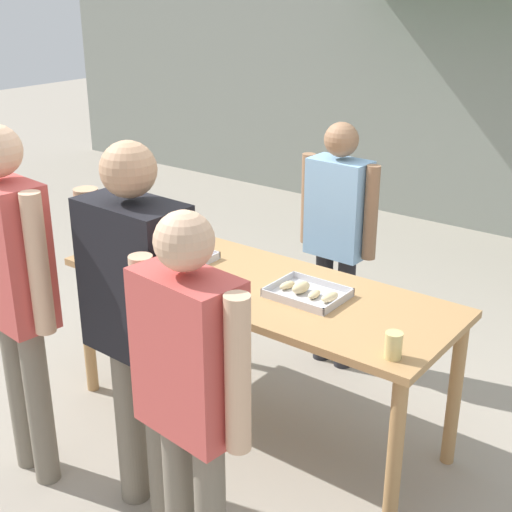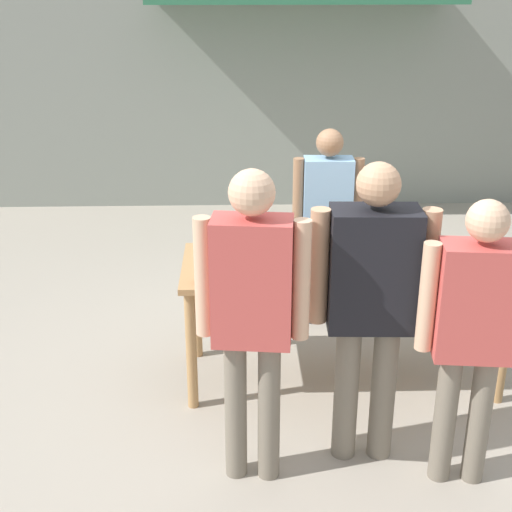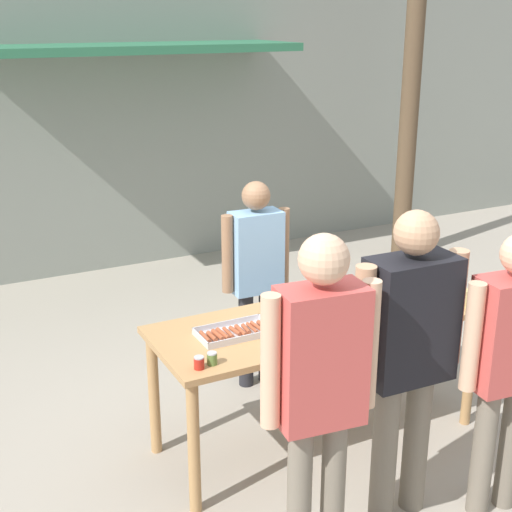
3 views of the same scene
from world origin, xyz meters
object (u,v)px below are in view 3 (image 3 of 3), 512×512
object	(u,v)px
condiment_jar_mustard	(199,363)
beer_cup	(464,298)
food_tray_sausages	(234,332)
person_customer_waiting_in_line	(408,344)
condiment_jar_ketchup	(212,358)
food_tray_buns	(359,305)
person_server_behind_table	(256,266)
person_customer_holding_hotdog	(320,380)
person_customer_with_cup	(509,353)

from	to	relation	value
condiment_jar_mustard	beer_cup	bearing A→B (deg)	0.28
condiment_jar_mustard	food_tray_sausages	bearing A→B (deg)	40.53
person_customer_waiting_in_line	beer_cup	bearing A→B (deg)	-146.18
person_customer_waiting_in_line	condiment_jar_ketchup	bearing A→B (deg)	-31.41
food_tray_buns	person_customer_waiting_in_line	size ratio (longest dim) A/B	0.21
food_tray_buns	person_customer_waiting_in_line	world-z (taller)	person_customer_waiting_in_line
food_tray_buns	person_customer_waiting_in_line	xyz separation A→B (m)	(-0.31, -0.88, 0.16)
person_server_behind_table	person_customer_waiting_in_line	bearing A→B (deg)	-87.37
condiment_jar_mustard	person_customer_waiting_in_line	size ratio (longest dim) A/B	0.04
person_customer_holding_hotdog	condiment_jar_mustard	bearing A→B (deg)	-60.54
food_tray_buns	person_server_behind_table	distance (m)	0.90
condiment_jar_mustard	person_customer_waiting_in_line	xyz separation A→B (m)	(0.97, -0.57, 0.15)
food_tray_sausages	person_customer_with_cup	distance (m)	1.57
person_customer_holding_hotdog	person_customer_with_cup	size ratio (longest dim) A/B	1.09
beer_cup	person_customer_with_cup	xyz separation A→B (m)	(-0.43, -0.81, 0.05)
condiment_jar_mustard	person_customer_with_cup	size ratio (longest dim) A/B	0.04
condiment_jar_mustard	person_customer_with_cup	bearing A→B (deg)	-28.44
food_tray_buns	condiment_jar_ketchup	size ratio (longest dim) A/B	5.25
condiment_jar_ketchup	person_customer_with_cup	xyz separation A→B (m)	(1.39, -0.81, 0.07)
food_tray_buns	beer_cup	xyz separation A→B (m)	(0.63, -0.30, 0.04)
condiment_jar_ketchup	beer_cup	size ratio (longest dim) A/B	0.60
condiment_jar_ketchup	person_customer_waiting_in_line	xyz separation A→B (m)	(0.88, -0.58, 0.15)
person_server_behind_table	person_customer_with_cup	xyz separation A→B (m)	(0.53, -1.94, 0.03)
condiment_jar_mustard	condiment_jar_ketchup	bearing A→B (deg)	9.69
person_customer_waiting_in_line	food_tray_buns	bearing A→B (deg)	-107.14
condiment_jar_mustard	person_customer_holding_hotdog	world-z (taller)	person_customer_holding_hotdog
food_tray_sausages	food_tray_buns	distance (m)	0.91
condiment_jar_mustard	person_customer_with_cup	xyz separation A→B (m)	(1.47, -0.80, 0.07)
condiment_jar_mustard	beer_cup	xyz separation A→B (m)	(1.90, 0.01, 0.02)
food_tray_sausages	person_customer_waiting_in_line	size ratio (longest dim) A/B	0.26
condiment_jar_mustard	person_customer_holding_hotdog	size ratio (longest dim) A/B	0.04
food_tray_buns	person_server_behind_table	xyz separation A→B (m)	(-0.33, 0.84, 0.06)
food_tray_sausages	person_customer_with_cup	size ratio (longest dim) A/B	0.28
person_customer_holding_hotdog	person_customer_with_cup	world-z (taller)	person_customer_holding_hotdog
beer_cup	food_tray_buns	bearing A→B (deg)	154.69
food_tray_buns	beer_cup	world-z (taller)	beer_cup
beer_cup	person_customer_waiting_in_line	xyz separation A→B (m)	(-0.93, -0.58, 0.12)
beer_cup	person_server_behind_table	bearing A→B (deg)	130.31
beer_cup	person_customer_holding_hotdog	distance (m)	1.76
food_tray_buns	person_server_behind_table	size ratio (longest dim) A/B	0.24
food_tray_buns	person_server_behind_table	world-z (taller)	person_server_behind_table
condiment_jar_ketchup	person_customer_waiting_in_line	size ratio (longest dim) A/B	0.04
condiment_jar_ketchup	person_customer_holding_hotdog	bearing A→B (deg)	-73.01
person_customer_with_cup	person_customer_holding_hotdog	bearing A→B (deg)	2.93
person_customer_with_cup	food_tray_buns	bearing A→B (deg)	-73.72
person_customer_with_cup	person_customer_waiting_in_line	size ratio (longest dim) A/B	0.93
condiment_jar_mustard	beer_cup	distance (m)	1.90
condiment_jar_ketchup	person_customer_with_cup	world-z (taller)	person_customer_with_cup
beer_cup	person_server_behind_table	world-z (taller)	person_server_behind_table
food_tray_sausages	person_server_behind_table	bearing A→B (deg)	55.36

